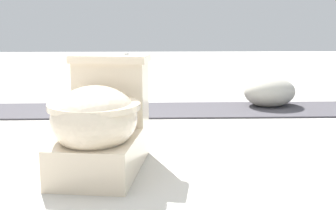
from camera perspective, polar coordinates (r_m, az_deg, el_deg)
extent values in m
plane|color=#B7B2A8|center=(2.16, -10.86, -7.95)|extent=(14.00, 14.00, 0.00)
cube|color=#423F44|center=(3.43, 0.85, -0.62)|extent=(0.56, 8.00, 0.01)
cube|color=beige|center=(2.13, -8.12, -5.73)|extent=(0.64, 0.42, 0.17)
ellipsoid|color=beige|center=(1.99, -8.97, -1.69)|extent=(0.49, 0.42, 0.28)
cylinder|color=beige|center=(1.98, -9.02, -0.12)|extent=(0.44, 0.44, 0.03)
cube|color=beige|center=(2.28, -6.97, 1.44)|extent=(0.23, 0.36, 0.30)
cube|color=beige|center=(2.26, -7.07, 5.65)|extent=(0.25, 0.39, 0.04)
cylinder|color=silver|center=(2.24, -5.08, 6.26)|extent=(0.02, 0.02, 0.01)
ellipsoid|color=#ADA899|center=(3.65, 12.28, 1.59)|extent=(0.54, 0.55, 0.23)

